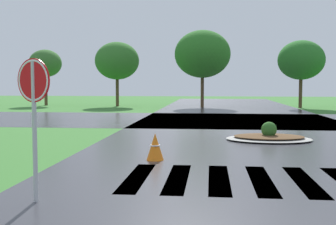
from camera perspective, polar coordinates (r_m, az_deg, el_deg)
The scene contains 7 objects.
asphalt_roadway at distance 15.15m, azimuth 11.63°, elevation -3.94°, with size 11.02×80.00×0.01m, color #35353A.
asphalt_cross_road at distance 23.90m, azimuth 9.50°, elevation -1.01°, with size 90.00×9.92×0.01m, color #35353A.
crosswalk_stripes at distance 9.42m, azimuth 15.27°, elevation -8.89°, with size 6.75×2.94×0.01m.
stop_sign at distance 7.62m, azimuth -17.75°, elevation 2.18°, with size 0.71×0.33×2.51m.
median_island at distance 15.69m, azimuth 13.52°, elevation -3.23°, with size 3.08×2.17×0.68m.
traffic_cone at distance 11.38m, azimuth -1.76°, elevation -4.69°, with size 0.47×0.47×0.74m.
background_treeline at distance 36.52m, azimuth 9.53°, elevation 6.99°, with size 39.35×5.59×6.55m.
Camera 1 is at (-1.54, -4.93, 2.09)m, focal length 44.93 mm.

